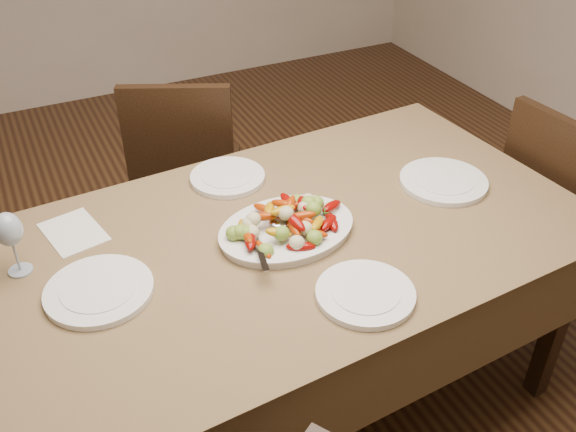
{
  "coord_description": "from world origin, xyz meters",
  "views": [
    {
      "loc": [
        -0.59,
        -1.35,
        1.9
      ],
      "look_at": [
        0.09,
        0.04,
        0.82
      ],
      "focal_mm": 40.0,
      "sensor_mm": 36.0,
      "label": 1
    }
  ],
  "objects_px": {
    "serving_platter": "(287,231)",
    "plate_far": "(228,177)",
    "chair_far": "(189,171)",
    "plate_left": "(99,291)",
    "chair_right": "(570,220)",
    "plate_near": "(365,294)",
    "plate_right": "(443,182)",
    "wine_glass": "(12,242)",
    "dining_table": "(288,324)"
  },
  "relations": [
    {
      "from": "plate_left",
      "to": "wine_glass",
      "type": "xyz_separation_m",
      "value": [
        -0.18,
        0.19,
        0.09
      ]
    },
    {
      "from": "dining_table",
      "to": "plate_left",
      "type": "bearing_deg",
      "value": -177.76
    },
    {
      "from": "dining_table",
      "to": "wine_glass",
      "type": "distance_m",
      "value": 0.9
    },
    {
      "from": "chair_right",
      "to": "plate_far",
      "type": "height_order",
      "value": "chair_right"
    },
    {
      "from": "serving_platter",
      "to": "plate_left",
      "type": "xyz_separation_m",
      "value": [
        -0.56,
        -0.02,
        -0.0
      ]
    },
    {
      "from": "chair_right",
      "to": "plate_left",
      "type": "distance_m",
      "value": 1.78
    },
    {
      "from": "plate_near",
      "to": "plate_far",
      "type": "bearing_deg",
      "value": 98.88
    },
    {
      "from": "dining_table",
      "to": "chair_far",
      "type": "height_order",
      "value": "chair_far"
    },
    {
      "from": "chair_far",
      "to": "chair_right",
      "type": "bearing_deg",
      "value": 165.23
    },
    {
      "from": "plate_right",
      "to": "plate_near",
      "type": "height_order",
      "value": "same"
    },
    {
      "from": "plate_far",
      "to": "chair_right",
      "type": "bearing_deg",
      "value": -18.81
    },
    {
      "from": "plate_near",
      "to": "wine_glass",
      "type": "bearing_deg",
      "value": 147.7
    },
    {
      "from": "chair_right",
      "to": "plate_far",
      "type": "relative_size",
      "value": 3.77
    },
    {
      "from": "plate_far",
      "to": "wine_glass",
      "type": "bearing_deg",
      "value": -164.21
    },
    {
      "from": "chair_far",
      "to": "plate_right",
      "type": "height_order",
      "value": "chair_far"
    },
    {
      "from": "plate_left",
      "to": "plate_near",
      "type": "height_order",
      "value": "same"
    },
    {
      "from": "serving_platter",
      "to": "plate_right",
      "type": "relative_size",
      "value": 1.41
    },
    {
      "from": "dining_table",
      "to": "plate_near",
      "type": "xyz_separation_m",
      "value": [
        0.06,
        -0.34,
        0.39
      ]
    },
    {
      "from": "plate_far",
      "to": "wine_glass",
      "type": "relative_size",
      "value": 1.23
    },
    {
      "from": "chair_far",
      "to": "plate_far",
      "type": "xyz_separation_m",
      "value": [
        -0.03,
        -0.57,
        0.29
      ]
    },
    {
      "from": "plate_far",
      "to": "chair_far",
      "type": "bearing_deg",
      "value": 86.73
    },
    {
      "from": "serving_platter",
      "to": "plate_far",
      "type": "bearing_deg",
      "value": 96.84
    },
    {
      "from": "plate_right",
      "to": "chair_right",
      "type": "bearing_deg",
      "value": -7.54
    },
    {
      "from": "plate_right",
      "to": "plate_near",
      "type": "relative_size",
      "value": 1.1
    },
    {
      "from": "chair_far",
      "to": "chair_right",
      "type": "distance_m",
      "value": 1.56
    },
    {
      "from": "dining_table",
      "to": "plate_far",
      "type": "bearing_deg",
      "value": 98.01
    },
    {
      "from": "chair_far",
      "to": "plate_left",
      "type": "distance_m",
      "value": 1.14
    },
    {
      "from": "serving_platter",
      "to": "plate_near",
      "type": "bearing_deg",
      "value": -78.94
    },
    {
      "from": "plate_right",
      "to": "plate_far",
      "type": "xyz_separation_m",
      "value": [
        -0.64,
        0.34,
        0.0
      ]
    },
    {
      "from": "chair_far",
      "to": "serving_platter",
      "type": "xyz_separation_m",
      "value": [
        0.01,
        -0.94,
        0.3
      ]
    },
    {
      "from": "wine_glass",
      "to": "plate_near",
      "type": "bearing_deg",
      "value": -32.3
    },
    {
      "from": "plate_far",
      "to": "plate_near",
      "type": "height_order",
      "value": "same"
    },
    {
      "from": "serving_platter",
      "to": "plate_left",
      "type": "height_order",
      "value": "serving_platter"
    },
    {
      "from": "plate_far",
      "to": "wine_glass",
      "type": "distance_m",
      "value": 0.73
    },
    {
      "from": "plate_far",
      "to": "serving_platter",
      "type": "bearing_deg",
      "value": -83.16
    },
    {
      "from": "chair_far",
      "to": "wine_glass",
      "type": "bearing_deg",
      "value": 71.46
    },
    {
      "from": "serving_platter",
      "to": "plate_right",
      "type": "distance_m",
      "value": 0.6
    },
    {
      "from": "plate_left",
      "to": "plate_far",
      "type": "height_order",
      "value": "same"
    },
    {
      "from": "dining_table",
      "to": "chair_right",
      "type": "relative_size",
      "value": 1.94
    },
    {
      "from": "plate_far",
      "to": "plate_right",
      "type": "bearing_deg",
      "value": -28.1
    },
    {
      "from": "plate_left",
      "to": "chair_right",
      "type": "bearing_deg",
      "value": -1.21
    },
    {
      "from": "plate_left",
      "to": "plate_right",
      "type": "xyz_separation_m",
      "value": [
        1.16,
        0.04,
        0.0
      ]
    },
    {
      "from": "chair_far",
      "to": "plate_right",
      "type": "bearing_deg",
      "value": 148.39
    },
    {
      "from": "chair_right",
      "to": "plate_left",
      "type": "height_order",
      "value": "chair_right"
    },
    {
      "from": "plate_near",
      "to": "serving_platter",
      "type": "bearing_deg",
      "value": 101.06
    },
    {
      "from": "chair_right",
      "to": "plate_near",
      "type": "height_order",
      "value": "chair_right"
    },
    {
      "from": "dining_table",
      "to": "chair_far",
      "type": "distance_m",
      "value": 0.94
    },
    {
      "from": "dining_table",
      "to": "plate_far",
      "type": "distance_m",
      "value": 0.53
    },
    {
      "from": "chair_far",
      "to": "dining_table",
      "type": "bearing_deg",
      "value": 115.93
    },
    {
      "from": "plate_left",
      "to": "plate_far",
      "type": "bearing_deg",
      "value": 36.54
    }
  ]
}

